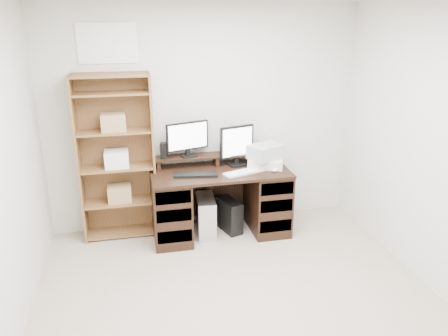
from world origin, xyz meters
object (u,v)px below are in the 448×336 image
object	(u,v)px
monitor_small	(237,144)
tower_silver	(206,216)
tower_black	(229,215)
bookshelf	(117,156)
monitor_wide	(187,137)
desk	(220,201)
printer	(266,162)

from	to	relation	value
monitor_small	tower_silver	xyz separation A→B (m)	(-0.39, -0.14, -0.78)
tower_black	bookshelf	bearing A→B (deg)	153.90
monitor_wide	bookshelf	world-z (taller)	bookshelf
tower_silver	tower_black	size ratio (longest dim) A/B	1.09
tower_silver	bookshelf	bearing A→B (deg)	171.80
desk	monitor_small	distance (m)	0.66
monitor_wide	monitor_small	distance (m)	0.55
monitor_wide	printer	bearing A→B (deg)	-29.26
tower_silver	tower_black	world-z (taller)	tower_silver
tower_black	desk	bearing A→B (deg)	175.76
monitor_wide	tower_silver	distance (m)	0.90
bookshelf	monitor_wide	bearing A→B (deg)	-0.88
monitor_small	printer	distance (m)	0.38
tower_silver	monitor_small	bearing A→B (deg)	24.25
tower_black	tower_silver	bearing A→B (deg)	167.69
monitor_wide	printer	world-z (taller)	monitor_wide
monitor_small	printer	xyz separation A→B (m)	(0.30, -0.13, -0.20)
monitor_wide	tower_black	distance (m)	1.01
monitor_small	monitor_wide	bearing A→B (deg)	157.72
monitor_wide	monitor_small	bearing A→B (deg)	-23.03
desk	printer	world-z (taller)	printer
monitor_small	bookshelf	bearing A→B (deg)	160.97
monitor_wide	bookshelf	size ratio (longest dim) A/B	0.27
tower_black	printer	bearing A→B (deg)	-19.30
monitor_wide	bookshelf	xyz separation A→B (m)	(-0.77, 0.01, -0.17)
bookshelf	tower_black	bearing A→B (deg)	-8.83
bookshelf	monitor_small	bearing A→B (deg)	-3.18
printer	tower_silver	xyz separation A→B (m)	(-0.69, -0.01, -0.58)
printer	monitor_small	bearing A→B (deg)	178.41
tower_black	bookshelf	size ratio (longest dim) A/B	0.22
monitor_wide	printer	size ratio (longest dim) A/B	1.26
monitor_small	tower_silver	size ratio (longest dim) A/B	1.03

